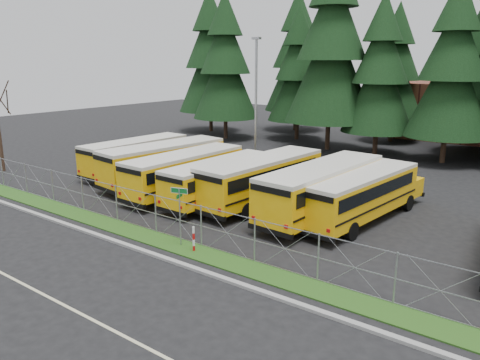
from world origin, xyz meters
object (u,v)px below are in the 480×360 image
at_px(street_sign, 180,204).
at_px(bus_1, 168,164).
at_px(bus_2, 189,173).
at_px(bus_3, 224,181).
at_px(bus_6, 363,196).
at_px(bus_5, 326,190).
at_px(bus_0, 139,157).
at_px(striped_bollard, 194,239).
at_px(light_standard, 256,98).
at_px(bus_4, 266,180).

bearing_deg(street_sign, bus_1, 137.71).
relative_size(bus_2, bus_3, 1.06).
bearing_deg(bus_1, bus_6, 10.01).
height_order(bus_1, bus_5, bus_5).
xyz_separation_m(bus_1, bus_3, (5.79, -1.03, -0.14)).
distance_m(bus_0, street_sign, 15.18).
height_order(bus_3, striped_bollard, bus_3).
height_order(striped_bollard, light_standard, light_standard).
relative_size(street_sign, light_standard, 0.28).
relative_size(bus_4, street_sign, 3.86).
bearing_deg(bus_6, bus_1, -170.87).
bearing_deg(bus_5, bus_4, -176.65).
distance_m(bus_3, bus_6, 8.40).
height_order(bus_1, bus_2, bus_1).
bearing_deg(bus_1, striped_bollard, -32.38).
xyz_separation_m(bus_4, bus_5, (3.98, -0.03, 0.04)).
xyz_separation_m(bus_3, street_sign, (2.85, -6.83, 0.75)).
height_order(bus_1, light_standard, light_standard).
bearing_deg(bus_4, striped_bollard, -74.75).
bearing_deg(street_sign, bus_2, 129.96).
bearing_deg(bus_2, bus_1, 161.91).
height_order(bus_0, street_sign, street_sign).
height_order(street_sign, striped_bollard, street_sign).
xyz_separation_m(bus_3, bus_5, (6.24, 1.15, 0.18)).
bearing_deg(bus_3, street_sign, -65.63).
height_order(bus_2, bus_3, bus_2).
relative_size(bus_1, street_sign, 3.86).
distance_m(bus_4, light_standard, 11.25).
bearing_deg(bus_0, bus_2, -12.44).
xyz_separation_m(bus_0, bus_3, (9.61, -1.82, -0.03)).
distance_m(bus_2, bus_5, 9.16).
distance_m(bus_0, light_standard, 10.25).
xyz_separation_m(striped_bollard, light_standard, (-7.99, 16.43, 4.90)).
relative_size(bus_0, bus_2, 0.97).
distance_m(bus_1, bus_2, 3.15).
xyz_separation_m(bus_5, light_standard, (-10.43, 8.30, 4.04)).
height_order(bus_0, bus_5, bus_5).
height_order(bus_1, bus_4, bus_4).
distance_m(bus_1, light_standard, 9.49).
bearing_deg(striped_bollard, bus_4, 100.67).
bearing_deg(street_sign, bus_6, 57.55).
height_order(bus_2, striped_bollard, bus_2).
height_order(bus_4, bus_6, bus_4).
distance_m(bus_2, light_standard, 10.44).
relative_size(bus_1, bus_4, 1.00).
height_order(bus_0, bus_4, bus_4).
height_order(bus_2, light_standard, light_standard).
bearing_deg(light_standard, bus_3, -66.09).
xyz_separation_m(bus_2, light_standard, (-1.35, 9.49, 4.14)).
bearing_deg(bus_0, bus_6, 2.38).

